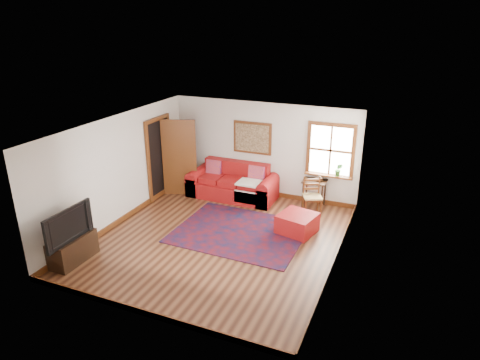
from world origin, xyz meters
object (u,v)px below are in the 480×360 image
at_px(red_leather_sofa, 233,186).
at_px(side_table, 314,185).
at_px(red_ottoman, 297,223).
at_px(ladder_back_chair, 312,194).
at_px(media_cabinet, 73,249).

distance_m(red_leather_sofa, side_table, 2.16).
distance_m(red_ottoman, side_table, 1.55).
distance_m(side_table, ladder_back_chair, 0.44).
relative_size(side_table, ladder_back_chair, 0.75).
bearing_deg(media_cabinet, ladder_back_chair, 46.32).
bearing_deg(red_leather_sofa, ladder_back_chair, -5.77).
height_order(ladder_back_chair, media_cabinet, ladder_back_chair).
relative_size(red_leather_sofa, red_ottoman, 3.08).
bearing_deg(red_leather_sofa, red_ottoman, -31.54).
height_order(side_table, ladder_back_chair, ladder_back_chair).
xyz_separation_m(side_table, media_cabinet, (-3.73, -4.38, -0.31)).
distance_m(red_leather_sofa, media_cabinet, 4.47).
bearing_deg(red_ottoman, media_cabinet, -129.47).
distance_m(red_ottoman, ladder_back_chair, 1.12).
bearing_deg(side_table, red_ottoman, -90.07).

